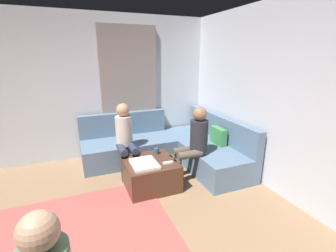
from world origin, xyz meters
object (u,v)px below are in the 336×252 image
Objects in this scene: ottoman at (150,173)px; game_remote at (168,163)px; person_on_couch_side at (125,136)px; sectional_couch at (171,147)px; person_on_couch_back at (193,141)px; coffee_mug at (156,151)px.

ottoman is 5.07× the size of game_remote.
sectional_couch is at bearing -170.57° from person_on_couch_side.
sectional_couch is at bearing 154.39° from game_remote.
sectional_couch is 2.12× the size of person_on_couch_back.
person_on_couch_back is (0.04, 0.71, 0.45)m from ottoman.
person_on_couch_back is (0.77, 0.06, 0.38)m from sectional_couch.
game_remote is (0.40, 0.04, -0.04)m from coffee_mug.
coffee_mug reaches higher than game_remote.
sectional_couch is at bearing 4.11° from person_on_couch_back.
person_on_couch_side is at bearing 56.80° from person_on_couch_back.
person_on_couch_back reaches higher than game_remote.
person_on_couch_side is (0.15, -0.89, 0.38)m from sectional_couch.
person_on_couch_back is (-0.14, 0.49, 0.23)m from game_remote.
sectional_couch is 2.12× the size of person_on_couch_side.
ottoman is 0.63× the size of person_on_couch_back.
ottoman is 0.38m from coffee_mug.
coffee_mug is at bearing 63.66° from person_on_couch_back.
game_remote is (0.18, 0.22, 0.22)m from ottoman.
game_remote is 0.56m from person_on_couch_back.
game_remote is at bearing 50.71° from ottoman.
sectional_couch reaches higher than ottoman.
ottoman is 0.77m from person_on_couch_side.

